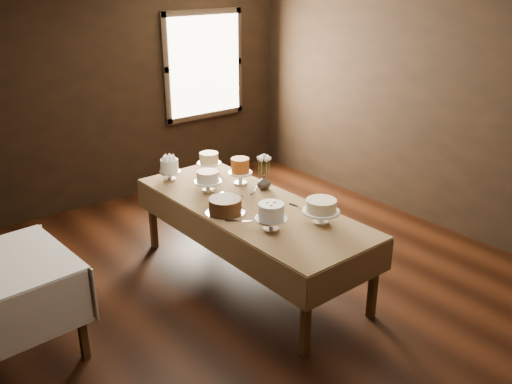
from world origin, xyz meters
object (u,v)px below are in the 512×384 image
Objects in this scene: cake_meringue at (170,170)px; cake_cream at (321,212)px; display_table at (250,211)px; cake_caramel at (240,173)px; cake_server_d at (256,189)px; cake_speckled at (209,163)px; cake_chocolate at (225,206)px; cake_server_e at (244,221)px; cake_lattice at (208,182)px; flower_vase at (264,182)px; side_table at (1,276)px; cake_server_c at (228,194)px; cake_swirl at (271,218)px; cake_server_b at (304,208)px.

cake_cream is at bearing -74.42° from cake_meringue.
cake_caramel is at bearing 62.70° from display_table.
cake_server_d is (0.29, 0.28, 0.06)m from display_table.
display_table is 7.83× the size of cake_cream.
cake_cream reaches higher than cake_server_d.
cake_speckled is 1.10m from cake_chocolate.
cake_caramel is 1.18× the size of cake_server_e.
flower_vase is (0.46, -0.31, -0.02)m from cake_lattice.
cake_chocolate is 0.67m from flower_vase.
cake_chocolate is at bearing 179.66° from display_table.
side_table reaches higher than cake_server_c.
cake_caramel is 1.02× the size of cake_swirl.
cake_caramel is at bearing 6.30° from side_table.
cake_chocolate is 1.59× the size of cake_server_c.
cake_lattice is at bearing 85.63° from cake_swirl.
cake_lattice is 1.14× the size of cake_server_c.
side_table is at bearing -162.26° from cake_speckled.
cake_lattice reaches higher than cake_server_b.
cake_server_e is at bearing -101.29° from cake_lattice.
cake_swirl is 0.85× the size of cake_cream.
flower_vase is at bearing 19.56° from cake_chocolate.
display_table is at bearing -0.34° from cake_chocolate.
cake_lattice is 0.85× the size of cake_cream.
cake_caramel is 0.88m from cake_server_b.
cake_cream is (0.48, -1.72, -0.00)m from cake_meringue.
cake_caramel is at bearing 42.23° from cake_chocolate.
cake_speckled is 1.97× the size of flower_vase.
cake_caramel reaches higher than cake_swirl.
cake_server_d is 0.77m from cake_server_e.
side_table is 4.03× the size of cake_meringue.
cake_lattice is 0.37m from cake_caramel.
cake_caramel is at bearing -84.51° from cake_speckled.
cake_meringue is at bearing 132.50° from cake_caramel.
cake_lattice is (-0.11, 0.54, 0.15)m from display_table.
cake_cream is 0.67m from cake_server_e.
cake_caramel is 1.18m from cake_cream.
cake_swirl reaches higher than side_table.
cake_lattice is 0.48m from cake_server_d.
cake_server_b is at bearing 73.48° from cake_cream.
display_table is 10.04× the size of cake_meringue.
cake_server_c is 1.00× the size of cake_server_d.
cake_meringue is 1.05× the size of cake_server_b.
cake_server_d is at bearing -80.60° from cake_caramel.
cake_swirl is at bearing -156.43° from cake_server_d.
cake_speckled is at bearing 63.36° from cake_chocolate.
cake_speckled is 0.55m from cake_lattice.
cake_lattice is 1.01m from cake_server_b.
cake_server_e is at bearing -142.29° from flower_vase.
display_table is at bearing -101.86° from cake_speckled.
side_table is at bearing 145.63° from cake_server_d.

